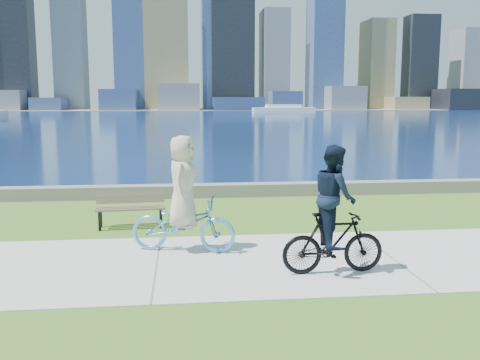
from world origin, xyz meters
name	(u,v)px	position (x,y,z in m)	size (l,w,h in m)	color
ground	(157,266)	(0.00, 0.00, 0.00)	(320.00, 320.00, 0.00)	#39631A
concrete_path	(157,265)	(0.00, 0.00, 0.01)	(80.00, 3.50, 0.02)	#B0B0AA
seawall	(166,191)	(0.00, 6.20, 0.17)	(90.00, 0.50, 0.35)	slate
bay_water	(178,117)	(0.00, 72.00, 0.00)	(320.00, 131.00, 0.01)	#0C204D
far_shore	(179,109)	(0.00, 130.00, 0.06)	(320.00, 30.00, 0.12)	gray
city_skyline	(139,13)	(-9.53, 129.27, 23.51)	(179.65, 23.28, 76.00)	black
ferry_far	(283,109)	(20.44, 95.31, 0.68)	(12.02, 3.43, 1.63)	white
park_bench	(131,206)	(-0.66, 2.79, 0.46)	(1.48, 0.60, 0.75)	black
cyclist_woman	(183,209)	(0.45, 0.75, 0.79)	(1.12, 1.99, 2.08)	#599ED8
cyclist_man	(334,220)	(2.76, -0.74, 0.87)	(0.62, 1.63, 2.02)	black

